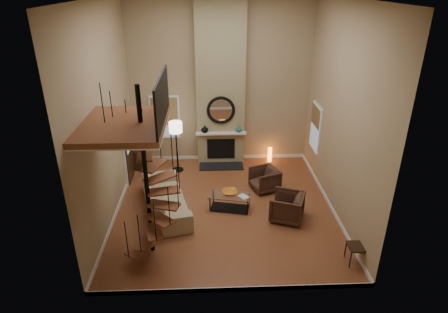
{
  "coord_description": "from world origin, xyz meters",
  "views": [
    {
      "loc": [
        -0.41,
        -9.24,
        5.9
      ],
      "look_at": [
        0.0,
        0.4,
        1.4
      ],
      "focal_mm": 30.71,
      "sensor_mm": 36.0,
      "label": 1
    }
  ],
  "objects_px": {
    "coffee_table": "(230,200)",
    "side_chair": "(362,244)",
    "armchair_far": "(290,207)",
    "hutch": "(138,140)",
    "sofa": "(165,197)",
    "floor_lamp": "(176,131)",
    "accent_lamp": "(270,155)",
    "armchair_near": "(267,179)"
  },
  "relations": [
    {
      "from": "armchair_near",
      "to": "armchair_far",
      "type": "xyz_separation_m",
      "value": [
        0.39,
        -1.62,
        0.0
      ]
    },
    {
      "from": "sofa",
      "to": "coffee_table",
      "type": "distance_m",
      "value": 1.81
    },
    {
      "from": "armchair_near",
      "to": "armchair_far",
      "type": "distance_m",
      "value": 1.66
    },
    {
      "from": "accent_lamp",
      "to": "armchair_far",
      "type": "bearing_deg",
      "value": -90.14
    },
    {
      "from": "sofa",
      "to": "armchair_near",
      "type": "bearing_deg",
      "value": -84.89
    },
    {
      "from": "sofa",
      "to": "armchair_near",
      "type": "relative_size",
      "value": 3.45
    },
    {
      "from": "coffee_table",
      "to": "side_chair",
      "type": "relative_size",
      "value": 1.37
    },
    {
      "from": "hutch",
      "to": "accent_lamp",
      "type": "bearing_deg",
      "value": 2.26
    },
    {
      "from": "hutch",
      "to": "side_chair",
      "type": "relative_size",
      "value": 1.94
    },
    {
      "from": "armchair_far",
      "to": "coffee_table",
      "type": "xyz_separation_m",
      "value": [
        -1.57,
        0.56,
        -0.07
      ]
    },
    {
      "from": "coffee_table",
      "to": "hutch",
      "type": "bearing_deg",
      "value": 136.02
    },
    {
      "from": "hutch",
      "to": "side_chair",
      "type": "xyz_separation_m",
      "value": [
        5.77,
        -5.22,
        -0.42
      ]
    },
    {
      "from": "sofa",
      "to": "floor_lamp",
      "type": "height_order",
      "value": "floor_lamp"
    },
    {
      "from": "sofa",
      "to": "floor_lamp",
      "type": "xyz_separation_m",
      "value": [
        0.18,
        2.43,
        1.02
      ]
    },
    {
      "from": "armchair_near",
      "to": "floor_lamp",
      "type": "distance_m",
      "value": 3.32
    },
    {
      "from": "coffee_table",
      "to": "side_chair",
      "type": "distance_m",
      "value": 3.69
    },
    {
      "from": "armchair_far",
      "to": "coffee_table",
      "type": "height_order",
      "value": "armchair_far"
    },
    {
      "from": "armchair_near",
      "to": "coffee_table",
      "type": "xyz_separation_m",
      "value": [
        -1.18,
        -1.06,
        -0.07
      ]
    },
    {
      "from": "armchair_far",
      "to": "coffee_table",
      "type": "relative_size",
      "value": 0.68
    },
    {
      "from": "coffee_table",
      "to": "accent_lamp",
      "type": "xyz_separation_m",
      "value": [
        1.58,
        3.03,
        -0.03
      ]
    },
    {
      "from": "hutch",
      "to": "armchair_far",
      "type": "distance_m",
      "value": 5.7
    },
    {
      "from": "armchair_far",
      "to": "side_chair",
      "type": "xyz_separation_m",
      "value": [
        1.24,
        -1.81,
        0.17
      ]
    },
    {
      "from": "sofa",
      "to": "coffee_table",
      "type": "xyz_separation_m",
      "value": [
        1.8,
        -0.05,
        -0.11
      ]
    },
    {
      "from": "armchair_near",
      "to": "coffee_table",
      "type": "height_order",
      "value": "armchair_near"
    },
    {
      "from": "armchair_far",
      "to": "side_chair",
      "type": "distance_m",
      "value": 2.2
    },
    {
      "from": "armchair_near",
      "to": "floor_lamp",
      "type": "xyz_separation_m",
      "value": [
        -2.81,
        1.41,
        1.06
      ]
    },
    {
      "from": "floor_lamp",
      "to": "armchair_near",
      "type": "bearing_deg",
      "value": -26.74
    },
    {
      "from": "sofa",
      "to": "armchair_far",
      "type": "height_order",
      "value": "sofa"
    },
    {
      "from": "hutch",
      "to": "coffee_table",
      "type": "relative_size",
      "value": 1.42
    },
    {
      "from": "accent_lamp",
      "to": "armchair_near",
      "type": "bearing_deg",
      "value": -101.35
    },
    {
      "from": "sofa",
      "to": "floor_lamp",
      "type": "bearing_deg",
      "value": -17.84
    },
    {
      "from": "hutch",
      "to": "coffee_table",
      "type": "distance_m",
      "value": 4.16
    },
    {
      "from": "sofa",
      "to": "accent_lamp",
      "type": "relative_size",
      "value": 5.08
    },
    {
      "from": "armchair_far",
      "to": "side_chair",
      "type": "bearing_deg",
      "value": 55.43
    },
    {
      "from": "hutch",
      "to": "floor_lamp",
      "type": "bearing_deg",
      "value": -15.93
    },
    {
      "from": "floor_lamp",
      "to": "side_chair",
      "type": "distance_m",
      "value": 6.63
    },
    {
      "from": "armchair_far",
      "to": "floor_lamp",
      "type": "distance_m",
      "value": 4.53
    },
    {
      "from": "hutch",
      "to": "sofa",
      "type": "bearing_deg",
      "value": -67.65
    },
    {
      "from": "coffee_table",
      "to": "accent_lamp",
      "type": "distance_m",
      "value": 3.42
    },
    {
      "from": "armchair_near",
      "to": "accent_lamp",
      "type": "distance_m",
      "value": 2.02
    },
    {
      "from": "hutch",
      "to": "sofa",
      "type": "xyz_separation_m",
      "value": [
        1.15,
        -2.81,
        -0.55
      ]
    },
    {
      "from": "armchair_near",
      "to": "sofa",
      "type": "bearing_deg",
      "value": -91.77
    }
  ]
}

